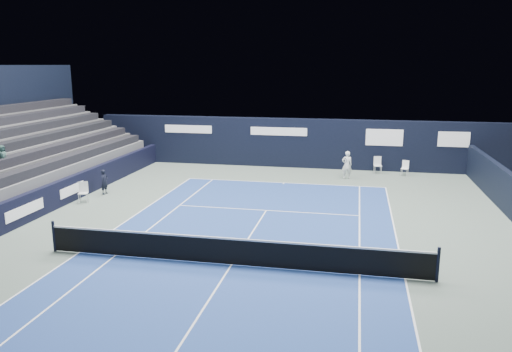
{
  "coord_description": "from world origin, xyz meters",
  "views": [
    {
      "loc": [
        3.83,
        -14.82,
        6.41
      ],
      "look_at": [
        -0.72,
        7.6,
        1.3
      ],
      "focal_mm": 35.0,
      "sensor_mm": 36.0,
      "label": 1
    }
  ],
  "objects_px": {
    "line_judge_chair": "(83,191)",
    "tennis_player": "(347,165)",
    "tennis_net": "(231,251)",
    "folding_chair_back_b": "(405,167)",
    "folding_chair_back_a": "(378,162)"
  },
  "relations": [
    {
      "from": "tennis_net",
      "to": "tennis_player",
      "type": "bearing_deg",
      "value": 76.21
    },
    {
      "from": "tennis_net",
      "to": "tennis_player",
      "type": "distance_m",
      "value": 14.13
    },
    {
      "from": "folding_chair_back_b",
      "to": "tennis_net",
      "type": "bearing_deg",
      "value": -96.2
    },
    {
      "from": "tennis_net",
      "to": "tennis_player",
      "type": "height_order",
      "value": "tennis_player"
    },
    {
      "from": "folding_chair_back_b",
      "to": "tennis_player",
      "type": "distance_m",
      "value": 3.73
    },
    {
      "from": "line_judge_chair",
      "to": "tennis_player",
      "type": "height_order",
      "value": "tennis_player"
    },
    {
      "from": "line_judge_chair",
      "to": "tennis_player",
      "type": "xyz_separation_m",
      "value": [
        12.19,
        7.61,
        0.25
      ]
    },
    {
      "from": "folding_chair_back_a",
      "to": "tennis_player",
      "type": "relative_size",
      "value": 0.63
    },
    {
      "from": "folding_chair_back_a",
      "to": "folding_chair_back_b",
      "type": "relative_size",
      "value": 1.14
    },
    {
      "from": "folding_chair_back_a",
      "to": "tennis_player",
      "type": "distance_m",
      "value": 2.63
    },
    {
      "from": "line_judge_chair",
      "to": "tennis_net",
      "type": "bearing_deg",
      "value": -55.52
    },
    {
      "from": "tennis_net",
      "to": "line_judge_chair",
      "type": "bearing_deg",
      "value": 145.31
    },
    {
      "from": "folding_chair_back_a",
      "to": "line_judge_chair",
      "type": "height_order",
      "value": "folding_chair_back_a"
    },
    {
      "from": "folding_chair_back_b",
      "to": "line_judge_chair",
      "type": "distance_m",
      "value": 18.06
    },
    {
      "from": "tennis_net",
      "to": "folding_chair_back_b",
      "type": "bearing_deg",
      "value": 66.17
    }
  ]
}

